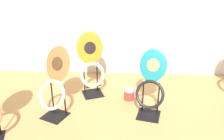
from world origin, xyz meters
TOP-DOWN VIEW (x-y plane):
  - toilet_seat_display_teal_sax at (0.05, 1.03)m, footprint 0.41×0.41m
  - toilet_seat_display_woodgrain at (-1.13, 0.96)m, footprint 0.48×0.48m
  - toilet_seat_display_orange_sun at (-0.74, 1.53)m, footprint 0.43×0.38m
  - paint_can at (-0.20, 1.39)m, footprint 0.15×0.15m

SIDE VIEW (x-z plane):
  - paint_can at x=-0.20m, z-range 0.00..0.15m
  - toilet_seat_display_teal_sax at x=0.05m, z-range -0.02..0.83m
  - toilet_seat_display_woodgrain at x=-1.13m, z-range -0.02..0.85m
  - toilet_seat_display_orange_sun at x=-0.74m, z-range -0.03..0.89m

